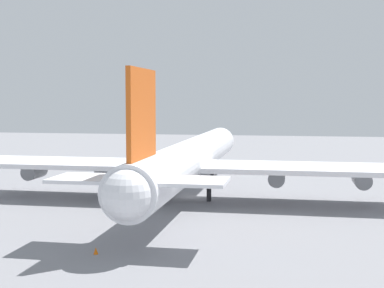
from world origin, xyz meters
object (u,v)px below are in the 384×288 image
Objects in this scene: maintenance_van at (150,165)px; safety_cone_tail at (96,251)px; safety_cone_nose at (216,168)px; pushback_tractor at (195,163)px; cargo_airplane at (191,159)px.

maintenance_van is 7.83× the size of safety_cone_tail.
safety_cone_nose is at bearing -2.41° from safety_cone_tail.
maintenance_van reaches higher than safety_cone_nose.
pushback_tractor is at bearing -56.84° from maintenance_van.
maintenance_van is (29.54, 14.40, -4.77)m from cargo_airplane.
safety_cone_nose is 0.97× the size of safety_cone_tail.
cargo_airplane is at bearing -6.26° from safety_cone_tail.
pushback_tractor is 8.02× the size of safety_cone_nose.
safety_cone_tail is at bearing -169.98° from maintenance_van.
safety_cone_tail is at bearing 177.59° from safety_cone_nose.
cargo_airplane reaches higher than safety_cone_nose.
safety_cone_tail is at bearing -178.10° from pushback_tractor.
cargo_airplane is at bearing -178.70° from safety_cone_nose.
cargo_airplane is 33.89m from safety_cone_nose.
maintenance_van is 1.00× the size of pushback_tractor.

